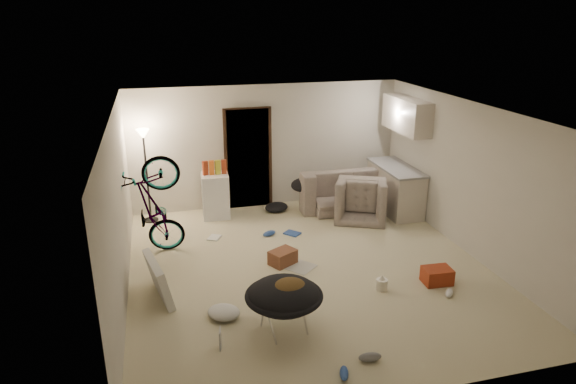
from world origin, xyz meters
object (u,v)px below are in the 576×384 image
object	(u,v)px
armchair	(361,201)
mini_fridge	(216,196)
tv_box	(159,279)
floor_lamp	(145,156)
drink_case_a	(283,257)
bicycle	(156,228)
drink_case_b	(437,276)
kitchen_counter	(395,189)
juicer	(382,284)
sofa	(348,192)
saucer_chair	(284,302)

from	to	relation	value
armchair	mini_fridge	size ratio (longest dim) A/B	1.10
mini_fridge	tv_box	size ratio (longest dim) A/B	0.97
floor_lamp	drink_case_a	world-z (taller)	floor_lamp
armchair	bicycle	size ratio (longest dim) A/B	0.54
drink_case_b	bicycle	bearing A→B (deg)	156.14
mini_fridge	drink_case_a	world-z (taller)	mini_fridge
kitchen_counter	drink_case_b	bearing A→B (deg)	-103.56
floor_lamp	armchair	bearing A→B (deg)	-11.31
kitchen_counter	bicycle	distance (m)	4.81
juicer	drink_case_b	bearing A→B (deg)	-1.43
sofa	drink_case_a	world-z (taller)	sofa
saucer_chair	juicer	world-z (taller)	saucer_chair
bicycle	juicer	xyz separation A→B (m)	(3.14, -2.04, -0.37)
drink_case_a	bicycle	bearing A→B (deg)	125.99
drink_case_a	mini_fridge	bearing A→B (deg)	79.25
kitchen_counter	floor_lamp	bearing A→B (deg)	172.34
floor_lamp	drink_case_b	size ratio (longest dim) A/B	4.35
armchair	drink_case_b	size ratio (longest dim) A/B	2.31
floor_lamp	armchair	world-z (taller)	floor_lamp
sofa	bicycle	world-z (taller)	bicycle
sofa	juicer	size ratio (longest dim) A/B	8.85
mini_fridge	saucer_chair	size ratio (longest dim) A/B	0.89
drink_case_b	drink_case_a	bearing A→B (deg)	153.80
juicer	sofa	bearing A→B (deg)	77.34
sofa	saucer_chair	xyz separation A→B (m)	(-2.38, -3.98, 0.10)
kitchen_counter	drink_case_b	world-z (taller)	kitchen_counter
armchair	mini_fridge	xyz separation A→B (m)	(-2.78, 0.71, 0.13)
mini_fridge	saucer_chair	bearing A→B (deg)	-81.71
floor_lamp	bicycle	distance (m)	1.74
floor_lamp	drink_case_b	bearing A→B (deg)	-40.97
mini_fridge	drink_case_a	xyz separation A→B (m)	(0.78, -2.30, -0.32)
mini_fridge	kitchen_counter	bearing A→B (deg)	-5.39
saucer_chair	tv_box	world-z (taller)	saucer_chair
sofa	saucer_chair	bearing A→B (deg)	59.99
sofa	armchair	world-z (taller)	armchair
drink_case_b	floor_lamp	bearing A→B (deg)	142.34
sofa	floor_lamp	bearing A→B (deg)	-1.93
floor_lamp	tv_box	xyz separation A→B (m)	(0.10, -2.97, -1.01)
bicycle	juicer	size ratio (longest dim) A/B	7.33
drink_case_b	juicer	distance (m)	0.88
mini_fridge	drink_case_b	xyz separation A→B (m)	(2.86, -3.48, -0.32)
saucer_chair	tv_box	distance (m)	1.94
floor_lamp	tv_box	world-z (taller)	floor_lamp
bicycle	drink_case_b	bearing A→B (deg)	-113.59
bicycle	floor_lamp	bearing A→B (deg)	7.36
mini_fridge	floor_lamp	bearing A→B (deg)	178.83
floor_lamp	tv_box	bearing A→B (deg)	-88.07
saucer_chair	juicer	bearing A→B (deg)	20.76
bicycle	saucer_chair	bearing A→B (deg)	-146.82
sofa	drink_case_a	bearing A→B (deg)	49.33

